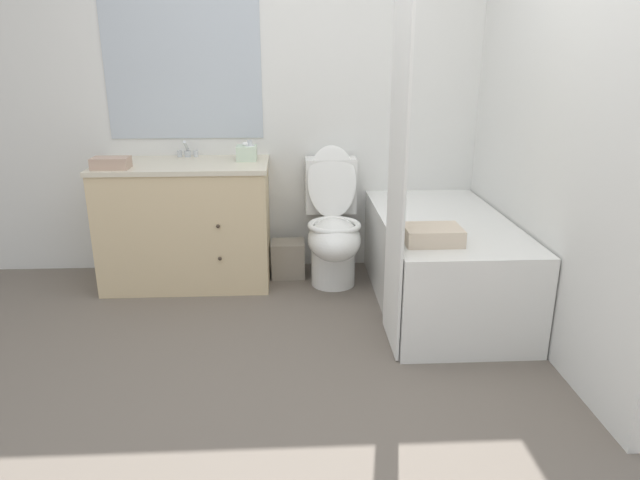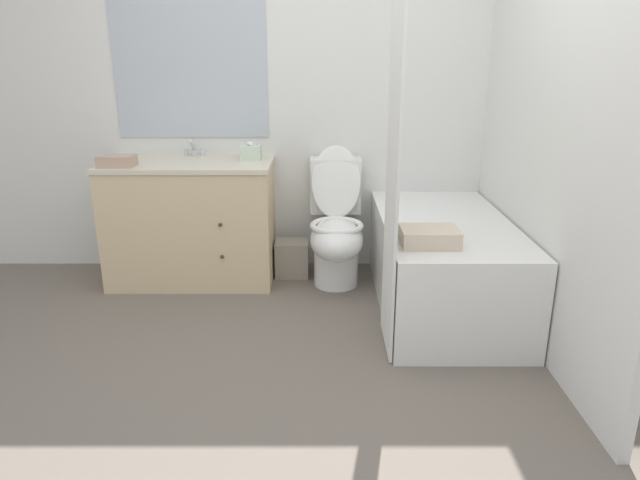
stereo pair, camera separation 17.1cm
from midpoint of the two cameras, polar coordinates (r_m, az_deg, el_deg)
name	(u,v)px [view 2 (the right image)]	position (r m, az deg, el deg)	size (l,w,h in m)	color
ground_plane	(291,391)	(2.76, -1.07, -14.93)	(14.00, 14.00, 0.00)	#6B6056
wall_back	(300,92)	(4.04, -0.75, 14.58)	(8.00, 0.06, 2.50)	silver
wall_right	(538,103)	(3.41, 22.34, 12.54)	(0.05, 2.70, 2.50)	silver
vanity_cabinet	(194,220)	(3.96, -11.32, 1.95)	(1.11, 0.60, 0.83)	beige
sink_faucet	(196,151)	(4.07, -11.14, 8.73)	(0.14, 0.12, 0.12)	silver
toilet	(338,229)	(3.83, 3.07, 1.08)	(0.35, 0.70, 0.92)	white
bathtub	(444,263)	(3.60, 13.68, -2.30)	(0.76, 1.47, 0.56)	white
shower_curtain	(395,158)	(2.85, 9.26, 8.13)	(0.01, 0.43, 2.03)	white
wastebasket	(294,258)	(4.03, -1.43, -1.85)	(0.23, 0.20, 0.25)	gray
tissue_box	(253,152)	(3.86, -5.44, 8.74)	(0.13, 0.14, 0.12)	silver
soap_dispenser	(256,151)	(3.85, -5.11, 8.82)	(0.06, 0.06, 0.13)	silver
hand_towel_folded	(119,161)	(3.80, -18.27, 7.52)	(0.22, 0.14, 0.07)	tan
bath_towel_folded	(431,237)	(3.03, 12.65, 0.30)	(0.30, 0.22, 0.09)	beige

